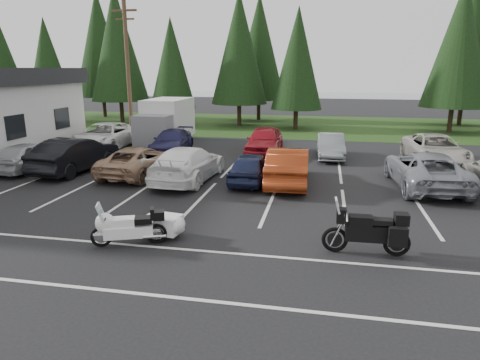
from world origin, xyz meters
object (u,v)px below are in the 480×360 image
(utility_pole, at_px, (128,71))
(car_near_5, at_px, (288,166))
(car_near_4, at_px, (251,167))
(car_near_1, at_px, (75,155))
(car_far_4, at_px, (435,149))
(car_near_2, at_px, (139,161))
(car_near_3, at_px, (188,164))
(car_far_1, at_px, (172,142))
(adventure_motorcycle, at_px, (367,227))
(car_far_0, at_px, (105,136))
(touring_motorcycle, at_px, (128,224))
(box_truck, at_px, (163,122))
(car_far_2, at_px, (265,141))
(cargo_trailer, at_px, (164,226))
(car_far_3, at_px, (331,146))
(car_near_6, at_px, (425,170))
(car_near_0, at_px, (29,156))

(utility_pole, xyz_separation_m, car_near_5, (10.90, -7.95, -3.89))
(utility_pole, relative_size, car_near_4, 2.29)
(car_near_1, xyz_separation_m, car_far_4, (17.53, 5.34, -0.08))
(car_near_2, height_order, car_near_3, car_near_3)
(car_far_1, bearing_deg, adventure_motorcycle, -56.24)
(car_near_1, relative_size, adventure_motorcycle, 1.97)
(car_far_0, bearing_deg, touring_motorcycle, -61.82)
(car_far_4, bearing_deg, car_far_1, 175.72)
(box_truck, xyz_separation_m, car_far_2, (6.98, -2.08, -0.64))
(adventure_motorcycle, bearing_deg, car_far_1, 127.30)
(touring_motorcycle, bearing_deg, car_far_4, 29.14)
(utility_pole, xyz_separation_m, car_near_2, (3.91, -7.69, -4.02))
(car_near_4, bearing_deg, car_far_1, -43.88)
(car_far_0, bearing_deg, car_near_1, -77.18)
(touring_motorcycle, relative_size, cargo_trailer, 1.57)
(adventure_motorcycle, bearing_deg, car_far_3, 92.42)
(car_far_4, bearing_deg, cargo_trailer, -133.63)
(car_near_6, bearing_deg, car_far_1, -25.45)
(car_near_4, relative_size, car_far_0, 0.68)
(car_near_3, distance_m, car_near_6, 10.13)
(car_far_3, bearing_deg, car_far_4, -6.82)
(utility_pole, relative_size, cargo_trailer, 6.06)
(utility_pole, bearing_deg, car_near_1, -85.45)
(touring_motorcycle, bearing_deg, car_near_3, 73.66)
(car_far_2, bearing_deg, car_far_0, -178.77)
(cargo_trailer, bearing_deg, car_far_2, 93.78)
(car_near_3, height_order, car_near_4, car_near_3)
(car_near_0, bearing_deg, car_far_1, -135.32)
(box_truck, relative_size, car_near_1, 1.11)
(car_near_6, relative_size, car_far_0, 0.95)
(box_truck, height_order, car_near_1, box_truck)
(adventure_motorcycle, bearing_deg, car_near_1, 149.67)
(car_near_4, xyz_separation_m, cargo_trailer, (-1.48, -6.77, -0.32))
(car_far_4, bearing_deg, car_far_0, 174.81)
(utility_pole, xyz_separation_m, box_truck, (2.00, 0.50, -3.25))
(car_near_2, height_order, car_near_6, car_near_6)
(car_far_3, height_order, car_far_4, car_far_4)
(car_near_2, distance_m, car_far_2, 7.94)
(car_near_4, relative_size, adventure_motorcycle, 1.53)
(car_far_2, bearing_deg, utility_pole, 169.47)
(box_truck, height_order, cargo_trailer, box_truck)
(car_near_4, bearing_deg, touring_motorcycle, 74.73)
(car_near_1, relative_size, car_far_1, 1.09)
(car_near_3, bearing_deg, car_near_1, -2.88)
(car_near_2, xyz_separation_m, car_far_4, (14.22, 5.43, 0.07))
(car_near_2, bearing_deg, cargo_trailer, 123.09)
(car_near_4, bearing_deg, cargo_trailer, 78.81)
(car_near_2, bearing_deg, touring_motorcycle, 116.20)
(car_near_0, height_order, car_near_5, car_near_5)
(car_near_1, xyz_separation_m, touring_motorcycle, (6.48, -7.90, -0.19))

